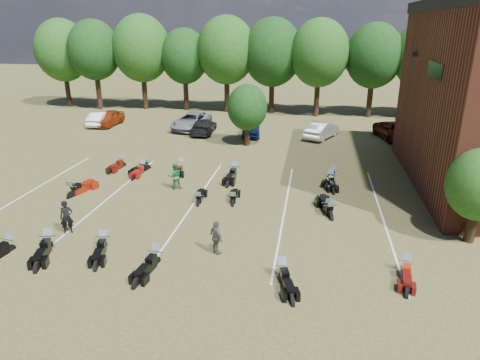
% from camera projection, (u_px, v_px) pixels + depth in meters
% --- Properties ---
extents(ground, '(160.00, 160.00, 0.00)m').
position_uv_depth(ground, '(238.00, 233.00, 20.22)').
color(ground, brown).
rests_on(ground, ground).
extents(car_0, '(1.85, 4.31, 1.45)m').
position_uv_depth(car_0, '(109.00, 118.00, 41.43)').
color(car_0, maroon).
rests_on(car_0, ground).
extents(car_1, '(1.91, 4.24, 1.35)m').
position_uv_depth(car_1, '(100.00, 119.00, 41.45)').
color(car_1, silver).
rests_on(car_1, ground).
extents(car_2, '(3.06, 5.64, 1.50)m').
position_uv_depth(car_2, '(191.00, 121.00, 40.03)').
color(car_2, gray).
rests_on(car_2, ground).
extents(car_3, '(2.09, 4.59, 1.30)m').
position_uv_depth(car_3, '(204.00, 126.00, 38.47)').
color(car_3, black).
rests_on(car_3, ground).
extents(car_4, '(2.05, 3.99, 1.30)m').
position_uv_depth(car_4, '(251.00, 128.00, 37.68)').
color(car_4, '#0C1D55').
rests_on(car_4, ground).
extents(car_5, '(3.15, 4.57, 1.43)m').
position_uv_depth(car_5, '(322.00, 130.00, 36.81)').
color(car_5, beige).
rests_on(car_5, ground).
extents(car_6, '(3.53, 5.50, 1.41)m').
position_uv_depth(car_6, '(395.00, 131.00, 36.36)').
color(car_6, '#570D05').
rests_on(car_6, ground).
extents(car_7, '(2.42, 4.62, 1.28)m').
position_uv_depth(car_7, '(428.00, 131.00, 36.85)').
color(car_7, '#3B3A40').
rests_on(car_7, ground).
extents(person_black, '(0.71, 0.66, 1.63)m').
position_uv_depth(person_black, '(67.00, 217.00, 19.97)').
color(person_black, black).
rests_on(person_black, ground).
extents(person_green, '(0.96, 0.87, 1.60)m').
position_uv_depth(person_green, '(175.00, 176.00, 25.40)').
color(person_green, '#26663C').
rests_on(person_green, ground).
extents(person_grey, '(0.90, 0.92, 1.55)m').
position_uv_depth(person_grey, '(216.00, 238.00, 18.15)').
color(person_grey, '#4F4D44').
rests_on(person_grey, ground).
extents(motorcycle_0, '(0.96, 2.19, 1.18)m').
position_uv_depth(motorcycle_0, '(10.00, 251.00, 18.59)').
color(motorcycle_0, black).
rests_on(motorcycle_0, ground).
extents(motorcycle_1, '(1.43, 2.49, 1.32)m').
position_uv_depth(motorcycle_1, '(50.00, 249.00, 18.77)').
color(motorcycle_1, black).
rests_on(motorcycle_1, ground).
extents(motorcycle_2, '(1.26, 2.32, 1.23)m').
position_uv_depth(motorcycle_2, '(104.00, 249.00, 18.80)').
color(motorcycle_2, black).
rests_on(motorcycle_2, ground).
extents(motorcycle_3, '(0.95, 2.29, 1.24)m').
position_uv_depth(motorcycle_3, '(156.00, 264.00, 17.59)').
color(motorcycle_3, black).
rests_on(motorcycle_3, ground).
extents(motorcycle_4, '(1.28, 2.28, 1.21)m').
position_uv_depth(motorcycle_4, '(282.00, 278.00, 16.63)').
color(motorcycle_4, black).
rests_on(motorcycle_4, ground).
extents(motorcycle_6, '(0.97, 2.17, 1.17)m').
position_uv_depth(motorcycle_6, '(405.00, 273.00, 16.96)').
color(motorcycle_6, '#4E0E0B').
rests_on(motorcycle_6, ground).
extents(motorcycle_7, '(1.41, 2.62, 1.40)m').
position_uv_depth(motorcycle_7, '(72.00, 197.00, 24.44)').
color(motorcycle_7, maroon).
rests_on(motorcycle_7, ground).
extents(motorcycle_8, '(1.28, 2.22, 1.18)m').
position_uv_depth(motorcycle_8, '(75.00, 194.00, 24.80)').
color(motorcycle_8, black).
rests_on(motorcycle_8, ground).
extents(motorcycle_9, '(0.83, 2.08, 1.13)m').
position_uv_depth(motorcycle_9, '(198.00, 205.00, 23.38)').
color(motorcycle_9, black).
rests_on(motorcycle_9, ground).
extents(motorcycle_11, '(0.81, 2.06, 1.12)m').
position_uv_depth(motorcycle_11, '(233.00, 205.00, 23.37)').
color(motorcycle_11, black).
rests_on(motorcycle_11, ground).
extents(motorcycle_12, '(1.12, 2.39, 1.28)m').
position_uv_depth(motorcycle_12, '(328.00, 214.00, 22.26)').
color(motorcycle_12, black).
rests_on(motorcycle_12, ground).
extents(motorcycle_13, '(1.41, 2.64, 1.40)m').
position_uv_depth(motorcycle_13, '(330.00, 218.00, 21.79)').
color(motorcycle_13, black).
rests_on(motorcycle_13, ground).
extents(motorcycle_14, '(1.01, 2.24, 1.20)m').
position_uv_depth(motorcycle_14, '(123.00, 167.00, 29.64)').
color(motorcycle_14, '#480B0A').
rests_on(motorcycle_14, ground).
extents(motorcycle_15, '(0.71, 2.07, 1.14)m').
position_uv_depth(motorcycle_15, '(143.00, 172.00, 28.54)').
color(motorcycle_15, maroon).
rests_on(motorcycle_15, ground).
extents(motorcycle_16, '(1.27, 2.33, 1.24)m').
position_uv_depth(motorcycle_16, '(147.00, 169.00, 29.10)').
color(motorcycle_16, black).
rests_on(motorcycle_16, ground).
extents(motorcycle_17, '(1.09, 2.23, 1.19)m').
position_uv_depth(motorcycle_17, '(181.00, 170.00, 28.87)').
color(motorcycle_17, black).
rests_on(motorcycle_17, ground).
extents(motorcycle_18, '(0.91, 2.56, 1.41)m').
position_uv_depth(motorcycle_18, '(235.00, 177.00, 27.71)').
color(motorcycle_18, black).
rests_on(motorcycle_18, ground).
extents(motorcycle_19, '(1.28, 2.47, 1.32)m').
position_uv_depth(motorcycle_19, '(332.00, 180.00, 27.14)').
color(motorcycle_19, black).
rests_on(motorcycle_19, ground).
extents(motorcycle_20, '(0.90, 2.28, 1.24)m').
position_uv_depth(motorcycle_20, '(330.00, 184.00, 26.50)').
color(motorcycle_20, black).
rests_on(motorcycle_20, ground).
extents(tree_line, '(56.00, 6.00, 9.79)m').
position_uv_depth(tree_line, '(277.00, 54.00, 45.05)').
color(tree_line, black).
rests_on(tree_line, ground).
extents(young_tree_near_building, '(2.80, 2.80, 4.16)m').
position_uv_depth(young_tree_near_building, '(480.00, 185.00, 18.51)').
color(young_tree_near_building, black).
rests_on(young_tree_near_building, ground).
extents(young_tree_midfield, '(3.20, 3.20, 4.70)m').
position_uv_depth(young_tree_midfield, '(247.00, 107.00, 33.82)').
color(young_tree_midfield, black).
rests_on(young_tree_midfield, ground).
extents(parking_lines, '(20.10, 14.00, 0.01)m').
position_uv_depth(parking_lines, '(194.00, 204.00, 23.48)').
color(parking_lines, silver).
rests_on(parking_lines, ground).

